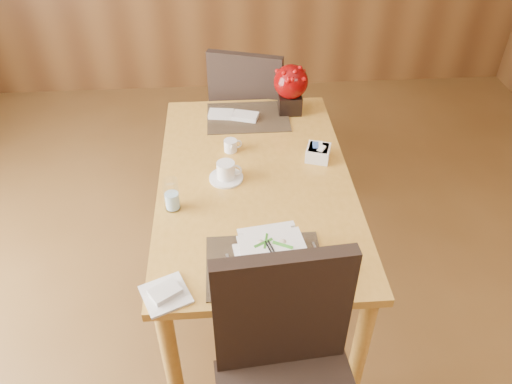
{
  "coord_description": "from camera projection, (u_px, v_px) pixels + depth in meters",
  "views": [
    {
      "loc": [
        -0.13,
        -1.25,
        2.18
      ],
      "look_at": [
        -0.01,
        0.35,
        0.87
      ],
      "focal_mm": 35.0,
      "sensor_mm": 36.0,
      "label": 1
    }
  ],
  "objects": [
    {
      "name": "ground",
      "position": [
        264.0,
        381.0,
        2.35
      ],
      "size": [
        6.0,
        6.0,
        0.0
      ],
      "primitive_type": "plane",
      "color": "brown",
      "rests_on": "ground"
    },
    {
      "name": "placemat_far",
      "position": [
        248.0,
        117.0,
        2.76
      ],
      "size": [
        0.45,
        0.33,
        0.01
      ],
      "primitive_type": "cube",
      "color": "black",
      "rests_on": "dining_table"
    },
    {
      "name": "water_glass",
      "position": [
        171.0,
        195.0,
        2.12
      ],
      "size": [
        0.09,
        0.09,
        0.15
      ],
      "primitive_type": "cylinder",
      "rotation": [
        0.0,
        0.0,
        0.35
      ],
      "color": "silver",
      "rests_on": "dining_table"
    },
    {
      "name": "creamer_jug",
      "position": [
        231.0,
        146.0,
        2.49
      ],
      "size": [
        0.1,
        0.1,
        0.06
      ],
      "primitive_type": null,
      "rotation": [
        0.0,
        0.0,
        0.2
      ],
      "color": "white",
      "rests_on": "dining_table"
    },
    {
      "name": "far_chair",
      "position": [
        250.0,
        111.0,
        3.18
      ],
      "size": [
        0.59,
        0.59,
        1.0
      ],
      "rotation": [
        0.0,
        0.0,
        2.83
      ],
      "color": "black",
      "rests_on": "ground"
    },
    {
      "name": "placemat_near",
      "position": [
        265.0,
        265.0,
        1.91
      ],
      "size": [
        0.45,
        0.33,
        0.01
      ],
      "primitive_type": "cube",
      "color": "black",
      "rests_on": "dining_table"
    },
    {
      "name": "dining_table",
      "position": [
        255.0,
        194.0,
        2.4
      ],
      "size": [
        0.9,
        1.5,
        0.75
      ],
      "color": "gold",
      "rests_on": "ground"
    },
    {
      "name": "near_chair",
      "position": [
        288.0,
        378.0,
        1.71
      ],
      "size": [
        0.53,
        0.54,
        1.07
      ],
      "rotation": [
        0.0,
        0.0,
        0.08
      ],
      "color": "black",
      "rests_on": "ground"
    },
    {
      "name": "napkins_far",
      "position": [
        235.0,
        115.0,
        2.75
      ],
      "size": [
        0.29,
        0.16,
        0.02
      ],
      "primitive_type": null,
      "rotation": [
        0.0,
        0.0,
        -0.24
      ],
      "color": "silver",
      "rests_on": "dining_table"
    },
    {
      "name": "sugar_caddy",
      "position": [
        318.0,
        153.0,
        2.44
      ],
      "size": [
        0.14,
        0.14,
        0.07
      ],
      "primitive_type": "cube",
      "rotation": [
        0.0,
        0.0,
        -0.31
      ],
      "color": "white",
      "rests_on": "dining_table"
    },
    {
      "name": "soup_setting",
      "position": [
        272.0,
        257.0,
        1.88
      ],
      "size": [
        0.3,
        0.3,
        0.11
      ],
      "rotation": [
        0.0,
        0.0,
        0.14
      ],
      "color": "white",
      "rests_on": "dining_table"
    },
    {
      "name": "bread_plate",
      "position": [
        166.0,
        295.0,
        1.8
      ],
      "size": [
        0.21,
        0.21,
        0.01
      ],
      "primitive_type": "cube",
      "rotation": [
        0.0,
        0.0,
        0.41
      ],
      "color": "white",
      "rests_on": "dining_table"
    },
    {
      "name": "coffee_cup",
      "position": [
        226.0,
        172.0,
        2.31
      ],
      "size": [
        0.16,
        0.16,
        0.09
      ],
      "rotation": [
        0.0,
        0.0,
        -0.15
      ],
      "color": "white",
      "rests_on": "dining_table"
    },
    {
      "name": "berry_decor",
      "position": [
        291.0,
        86.0,
        2.72
      ],
      "size": [
        0.19,
        0.19,
        0.28
      ],
      "rotation": [
        0.0,
        0.0,
        -0.02
      ],
      "color": "black",
      "rests_on": "dining_table"
    }
  ]
}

